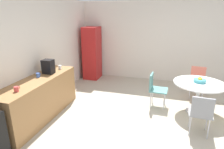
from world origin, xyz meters
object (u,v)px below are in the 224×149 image
chair_coral (198,78)px  chair_teal (155,86)px  coffee_maker (48,67)px  chair_gray (201,111)px  locker_cabinet (92,53)px  mug_white (38,75)px  fruit_bowl (200,80)px  mug_red (60,67)px  mug_green (16,89)px  round_table (199,88)px

chair_coral → chair_teal: same height
coffee_maker → chair_gray: bearing=-93.5°
locker_cabinet → chair_gray: size_ratio=2.14×
chair_teal → mug_white: mug_white is taller
chair_teal → fruit_bowl: 1.02m
chair_gray → coffee_maker: bearing=86.5°
chair_coral → mug_red: mug_red is taller
chair_teal → mug_white: (-1.15, 2.44, 0.43)m
chair_gray → fruit_bowl: size_ratio=3.10×
fruit_bowl → coffee_maker: bearing=103.7°
chair_teal → coffee_maker: 2.58m
chair_teal → chair_gray: 1.39m
mug_white → mug_green: same height
locker_cabinet → chair_gray: (-2.65, -3.20, -0.37)m
round_table → locker_cabinet: bearing=63.0°
chair_coral → mug_green: bearing=130.3°
chair_coral → mug_red: (-1.38, 3.39, 0.43)m
fruit_bowl → mug_white: bearing=108.4°
round_table → mug_green: size_ratio=8.76×
locker_cabinet → mug_white: bearing=176.7°
fruit_bowl → round_table: bearing=172.8°
chair_teal → mug_red: bearing=101.1°
mug_white → chair_gray: bearing=-88.1°
chair_gray → mug_red: mug_red is taller
round_table → chair_teal: size_ratio=1.36×
round_table → chair_gray: size_ratio=1.36×
chair_teal → mug_red: 2.39m
chair_coral → mug_red: bearing=112.1°
chair_coral → chair_gray: size_ratio=1.00×
locker_cabinet → mug_green: 3.56m
fruit_bowl → mug_green: bearing=120.4°
round_table → mug_red: mug_red is taller
chair_gray → round_table: bearing=-3.5°
round_table → chair_coral: chair_coral is taller
round_table → chair_coral: size_ratio=1.36×
chair_gray → chair_coral: bearing=-4.5°
chair_gray → mug_white: 3.39m
locker_cabinet → chair_teal: size_ratio=2.14×
fruit_bowl → mug_green: (-1.93, 3.30, 0.17)m
locker_cabinet → round_table: 3.67m
chair_teal → chair_gray: same height
chair_teal → fruit_bowl: bearing=-90.8°
chair_teal → locker_cabinet: bearing=54.8°
coffee_maker → locker_cabinet: bearing=-2.3°
locker_cabinet → chair_coral: size_ratio=2.14×
round_table → mug_green: mug_green is taller
fruit_bowl → mug_red: mug_red is taller
mug_white → coffee_maker: coffee_maker is taller
chair_coral → chair_gray: (-1.96, 0.16, 0.00)m
mug_white → coffee_maker: 0.34m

